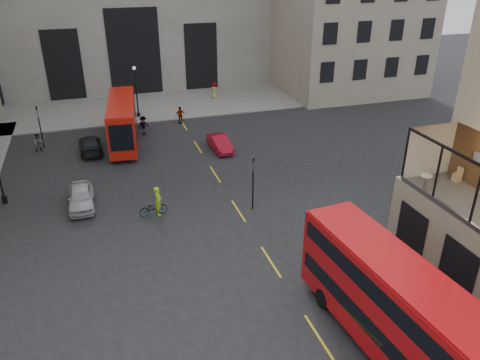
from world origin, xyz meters
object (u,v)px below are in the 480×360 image
object	(u,v)px
car_a	(81,197)
cafe_chair_d	(457,177)
car_c	(90,144)
bicycle	(153,208)
pedestrian_d	(214,91)
cyclist	(158,201)
pedestrian_a	(38,143)
street_lamp_b	(137,95)
traffic_light_near	(253,176)
cafe_table_far	(426,180)
bus_near	(397,307)
bus_far	(122,120)
pedestrian_b	(143,126)
pedestrian_c	(180,115)
car_b	(220,143)
traffic_light_far	(39,122)

from	to	relation	value
car_a	cafe_chair_d	world-z (taller)	cafe_chair_d
car_c	bicycle	world-z (taller)	car_c
bicycle	pedestrian_d	distance (m)	27.23
cyclist	pedestrian_a	world-z (taller)	cyclist
street_lamp_b	pedestrian_a	size ratio (longest dim) A/B	3.35
traffic_light_near	pedestrian_a	world-z (taller)	traffic_light_near
traffic_light_near	cafe_table_far	bearing A→B (deg)	-52.67
traffic_light_near	bus_near	bearing A→B (deg)	-83.72
bus_far	cafe_table_far	xyz separation A→B (m)	(13.44, -23.36, 2.88)
bus_near	pedestrian_b	size ratio (longest dim) A/B	6.19
traffic_light_near	street_lamp_b	distance (m)	22.56
pedestrian_c	cafe_table_far	distance (m)	28.48
pedestrian_b	cafe_chair_d	distance (m)	28.58
traffic_light_near	car_b	distance (m)	10.90
pedestrian_b	pedestrian_c	distance (m)	4.47
traffic_light_far	car_b	distance (m)	15.72
street_lamp_b	pedestrian_c	distance (m)	5.23
bicycle	cyclist	bearing A→B (deg)	-107.39
bicycle	car_a	bearing A→B (deg)	56.32
traffic_light_far	pedestrian_a	size ratio (longest dim) A/B	2.39
traffic_light_near	cyclist	bearing A→B (deg)	168.75
pedestrian_a	cafe_table_far	xyz separation A→B (m)	(20.67, -23.61, 4.31)
traffic_light_near	street_lamp_b	size ratio (longest dim) A/B	0.71
car_b	pedestrian_c	world-z (taller)	pedestrian_c
bus_near	car_a	world-z (taller)	bus_near
pedestrian_a	pedestrian_c	distance (m)	13.57
street_lamp_b	cafe_chair_d	size ratio (longest dim) A/B	6.94
car_a	pedestrian_d	distance (m)	27.14
cyclist	cafe_table_far	xyz separation A→B (m)	(12.49, -9.58, 4.11)
pedestrian_b	car_a	bearing A→B (deg)	-140.17
car_b	cyclist	world-z (taller)	cyclist
pedestrian_d	traffic_light_far	bearing A→B (deg)	79.30
car_c	traffic_light_far	bearing A→B (deg)	-30.81
pedestrian_b	cafe_table_far	xyz separation A→B (m)	(11.50, -25.01, 4.20)
pedestrian_c	street_lamp_b	bearing A→B (deg)	-50.15
cafe_chair_d	street_lamp_b	bearing A→B (deg)	114.36
car_c	car_a	bearing A→B (deg)	83.10
cyclist	traffic_light_near	bearing A→B (deg)	-93.58
traffic_light_far	pedestrian_a	distance (m)	1.82
street_lamp_b	pedestrian_b	bearing A→B (deg)	-91.29
car_c	pedestrian_b	bearing A→B (deg)	-152.00
bus_near	pedestrian_c	world-z (taller)	bus_near
traffic_light_far	cafe_table_far	distance (m)	31.88
car_a	pedestrian_a	xyz separation A→B (m)	(-3.36, 11.38, 0.09)
car_b	pedestrian_d	xyz separation A→B (m)	(3.65, 15.56, 0.35)
car_a	bus_far	bearing A→B (deg)	71.45
bicycle	pedestrian_c	size ratio (longest dim) A/B	1.05
bicycle	cafe_chair_d	bearing A→B (deg)	-125.88
traffic_light_far	car_c	distance (m)	4.85
car_a	cafe_chair_d	xyz separation A→B (m)	(19.56, -11.96, 4.13)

